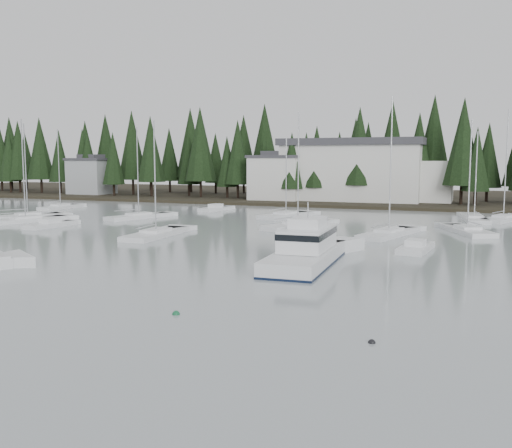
{
  "coord_description": "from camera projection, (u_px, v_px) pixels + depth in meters",
  "views": [
    {
      "loc": [
        15.69,
        -18.77,
        7.91
      ],
      "look_at": [
        -1.22,
        25.02,
        2.5
      ],
      "focal_mm": 40.0,
      "sensor_mm": 36.0,
      "label": 1
    }
  ],
  "objects": [
    {
      "name": "sailboat_5",
      "position": [
        298.0,
        227.0,
        65.92
      ],
      "size": [
        6.19,
        10.74,
        13.69
      ],
      "rotation": [
        0.0,
        0.0,
        1.2
      ],
      "color": "silver",
      "rests_on": "ground"
    },
    {
      "name": "runabout_1",
      "position": [
        415.0,
        250.0,
        48.73
      ],
      "size": [
        2.8,
        5.69,
        1.42
      ],
      "rotation": [
        0.0,
        0.0,
        1.46
      ],
      "color": "silver",
      "rests_on": "ground"
    },
    {
      "name": "sailboat_10",
      "position": [
        61.0,
        208.0,
        90.08
      ],
      "size": [
        2.56,
        8.11,
        13.0
      ],
      "rotation": [
        0.0,
        0.0,
        1.59
      ],
      "color": "silver",
      "rests_on": "ground"
    },
    {
      "name": "house_far_west",
      "position": [
        92.0,
        175.0,
        119.95
      ],
      "size": [
        8.48,
        7.42,
        8.25
      ],
      "color": "#999EA0",
      "rests_on": "ground"
    },
    {
      "name": "far_shore_land",
      "position": [
        391.0,
        198.0,
        113.81
      ],
      "size": [
        240.0,
        54.0,
        1.0
      ],
      "primitive_type": "cube",
      "color": "black",
      "rests_on": "ground"
    },
    {
      "name": "runabout_3",
      "position": [
        216.0,
        210.0,
        86.97
      ],
      "size": [
        3.41,
        6.59,
        1.42
      ],
      "rotation": [
        0.0,
        0.0,
        1.37
      ],
      "color": "silver",
      "rests_on": "ground"
    },
    {
      "name": "conifer_treeline",
      "position": [
        383.0,
        202.0,
        103.62
      ],
      "size": [
        200.0,
        22.0,
        20.0
      ],
      "primitive_type": null,
      "color": "black",
      "rests_on": "ground"
    },
    {
      "name": "cabin_cruiser_center",
      "position": [
        306.0,
        253.0,
        42.79
      ],
      "size": [
        4.4,
        12.68,
        5.38
      ],
      "rotation": [
        0.0,
        0.0,
        1.61
      ],
      "color": "silver",
      "rests_on": "ground"
    },
    {
      "name": "sailboat_13",
      "position": [
        28.0,
        218.0,
        75.8
      ],
      "size": [
        6.71,
        8.96,
        13.02
      ],
      "rotation": [
        0.0,
        0.0,
        1.07
      ],
      "color": "silver",
      "rests_on": "ground"
    },
    {
      "name": "sailboat_3",
      "position": [
        503.0,
        220.0,
        72.77
      ],
      "size": [
        5.9,
        9.47,
        14.56
      ],
      "rotation": [
        0.0,
        0.0,
        1.18
      ],
      "color": "silver",
      "rests_on": "ground"
    },
    {
      "name": "sailboat_12",
      "position": [
        474.0,
        220.0,
        73.01
      ],
      "size": [
        3.96,
        10.39,
        11.86
      ],
      "rotation": [
        0.0,
        0.0,
        1.7
      ],
      "color": "silver",
      "rests_on": "ground"
    },
    {
      "name": "house_west",
      "position": [
        277.0,
        177.0,
        103.04
      ],
      "size": [
        9.54,
        7.42,
        8.75
      ],
      "color": "silver",
      "rests_on": "ground"
    },
    {
      "name": "sailboat_4",
      "position": [
        156.0,
        236.0,
        58.22
      ],
      "size": [
        3.25,
        10.01,
        12.25
      ],
      "rotation": [
        0.0,
        0.0,
        1.61
      ],
      "color": "silver",
      "rests_on": "ground"
    },
    {
      "name": "sailboat_2",
      "position": [
        139.0,
        218.0,
        75.57
      ],
      "size": [
        5.46,
        9.8,
        12.49
      ],
      "rotation": [
        0.0,
        0.0,
        1.23
      ],
      "color": "silver",
      "rests_on": "ground"
    },
    {
      "name": "sailboat_6",
      "position": [
        26.0,
        222.0,
        71.25
      ],
      "size": [
        6.4,
        10.45,
        13.28
      ],
      "rotation": [
        0.0,
        0.0,
        1.19
      ],
      "color": "silver",
      "rests_on": "ground"
    },
    {
      "name": "sailboat_9",
      "position": [
        389.0,
        235.0,
        58.55
      ],
      "size": [
        5.39,
        10.46,
        14.61
      ],
      "rotation": [
        0.0,
        0.0,
        1.29
      ],
      "color": "silver",
      "rests_on": "ground"
    },
    {
      "name": "mooring_buoy_green",
      "position": [
        176.0,
        314.0,
        29.03
      ],
      "size": [
        0.4,
        0.4,
        0.4
      ],
      "primitive_type": "sphere",
      "color": "#145933",
      "rests_on": "ground"
    },
    {
      "name": "harbor_inn",
      "position": [
        364.0,
        171.0,
        100.62
      ],
      "size": [
        29.5,
        11.5,
        10.9
      ],
      "color": "silver",
      "rests_on": "ground"
    },
    {
      "name": "mooring_buoy_dark",
      "position": [
        372.0,
        343.0,
        24.55
      ],
      "size": [
        0.33,
        0.33,
        0.33
      ],
      "primitive_type": "sphere",
      "color": "black",
      "rests_on": "ground"
    },
    {
      "name": "ground",
      "position": [
        69.0,
        348.0,
        23.92
      ],
      "size": [
        260.0,
        260.0,
        0.0
      ],
      "primitive_type": "plane",
      "color": "#8F979A",
      "rests_on": "ground"
    },
    {
      "name": "sailboat_8",
      "position": [
        286.0,
        217.0,
        77.06
      ],
      "size": [
        5.57,
        9.82,
        11.15
      ],
      "rotation": [
        0.0,
        0.0,
        1.27
      ],
      "color": "silver",
      "rests_on": "ground"
    },
    {
      "name": "runabout_0",
      "position": [
        50.0,
        226.0,
        66.1
      ],
      "size": [
        2.74,
        6.6,
        1.42
      ],
      "rotation": [
        0.0,
        0.0,
        1.49
      ],
      "color": "silver",
      "rests_on": "ground"
    },
    {
      "name": "sailboat_11",
      "position": [
        467.0,
        232.0,
        60.86
      ],
      "size": [
        6.07,
        9.35,
        12.49
      ],
      "rotation": [
        0.0,
        0.0,
        1.98
      ],
      "color": "silver",
      "rests_on": "ground"
    }
  ]
}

